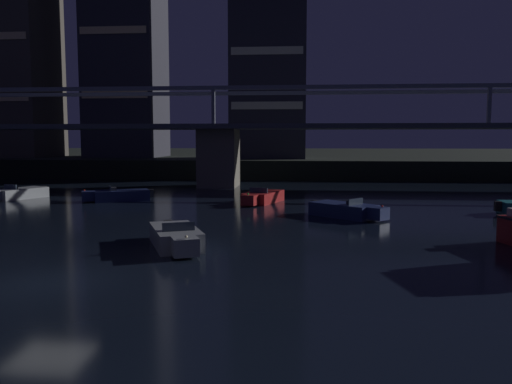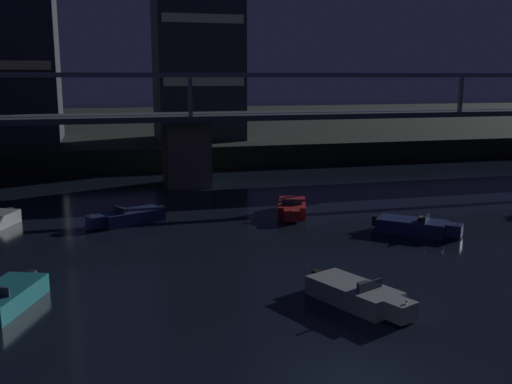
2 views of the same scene
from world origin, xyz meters
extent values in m
cube|color=black|center=(0.00, 82.59, 1.10)|extent=(240.00, 80.00, 2.20)
cube|color=#605B51|center=(0.00, 34.59, 2.77)|extent=(3.60, 4.40, 5.55)
cube|color=#3D424C|center=(0.00, 34.59, 5.78)|extent=(102.55, 6.40, 0.45)
cube|color=slate|center=(0.00, 31.69, 9.20)|extent=(102.55, 0.36, 0.36)
cube|color=slate|center=(0.00, 37.49, 9.20)|extent=(102.55, 0.36, 0.36)
cube|color=slate|center=(0.00, 31.69, 7.60)|extent=(0.30, 0.30, 3.20)
cube|color=slate|center=(24.14, 31.69, 7.60)|extent=(0.30, 0.30, 3.20)
cube|color=beige|center=(-15.77, 49.75, 10.22)|extent=(8.59, 0.10, 0.90)
cube|color=beige|center=(3.80, 46.97, 8.58)|extent=(8.51, 0.10, 0.90)
cube|color=beige|center=(3.80, 46.97, 14.96)|extent=(8.51, 0.10, 0.90)
cube|color=black|center=(-12.85, 24.94, 0.50)|extent=(0.47, 0.47, 0.60)
cube|color=maroon|center=(5.28, 22.00, 0.40)|extent=(2.96, 4.28, 0.80)
cube|color=maroon|center=(4.51, 19.72, 0.45)|extent=(1.23, 1.17, 0.70)
cube|color=#283342|center=(5.01, 21.20, 0.98)|extent=(1.31, 0.53, 0.36)
cube|color=#262628|center=(5.09, 21.43, 0.92)|extent=(0.66, 0.56, 0.24)
cube|color=black|center=(5.97, 24.04, 0.50)|extent=(0.46, 0.46, 0.60)
sphere|color=#33D84C|center=(4.43, 19.49, 0.88)|extent=(0.12, 0.12, 0.12)
cube|color=#196066|center=(-10.96, 9.26, 0.40)|extent=(3.08, 4.30, 0.80)
cube|color=black|center=(-10.19, 11.27, 0.50)|extent=(0.47, 0.47, 0.60)
cube|color=#19234C|center=(-5.32, 22.13, 0.40)|extent=(4.30, 3.24, 0.80)
cube|color=#19234C|center=(-7.51, 21.15, 0.45)|extent=(1.22, 1.27, 0.70)
cube|color=#283342|center=(-6.09, 21.78, 0.98)|extent=(0.64, 1.27, 0.36)
cube|color=#262628|center=(-5.87, 21.88, 0.92)|extent=(0.59, 0.67, 0.24)
cube|color=black|center=(-3.35, 23.00, 0.50)|extent=(0.48, 0.48, 0.60)
sphere|color=red|center=(-7.74, 21.05, 0.88)|extent=(0.12, 0.12, 0.12)
cube|color=gray|center=(2.68, 6.14, 0.40)|extent=(3.17, 4.30, 0.80)
cube|color=gray|center=(3.61, 3.92, 0.45)|extent=(1.26, 1.21, 0.70)
cube|color=#283342|center=(3.01, 5.36, 0.98)|extent=(1.28, 0.61, 0.36)
cube|color=#262628|center=(2.91, 5.59, 0.92)|extent=(0.67, 0.59, 0.24)
cube|color=black|center=(1.85, 8.13, 0.50)|extent=(0.47, 0.47, 0.60)
sphere|color=beige|center=(3.70, 3.69, 0.88)|extent=(0.12, 0.12, 0.12)
cube|color=#19234C|center=(10.54, 15.43, 0.40)|extent=(4.12, 3.93, 0.80)
cube|color=#19234C|center=(12.34, 13.84, 0.45)|extent=(1.33, 1.34, 0.70)
cube|color=#283342|center=(11.18, 14.87, 0.98)|extent=(0.97, 1.08, 0.36)
cube|color=#262628|center=(10.99, 15.04, 0.92)|extent=(0.67, 0.68, 0.24)
cube|color=black|center=(8.92, 16.86, 0.50)|extent=(0.51, 0.51, 0.60)
sphere|color=red|center=(12.53, 13.68, 0.88)|extent=(0.12, 0.12, 0.12)
camera|label=1|loc=(8.11, -15.68, 4.58)|focal=36.76mm
camera|label=2|loc=(-6.99, -14.81, 9.07)|focal=41.34mm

